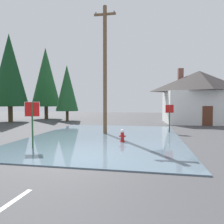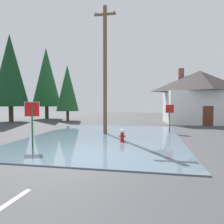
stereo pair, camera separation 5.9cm
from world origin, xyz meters
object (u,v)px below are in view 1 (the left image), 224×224
at_px(stop_sign_near, 32,115).
at_px(pine_tree_mid_left, 46,77).
at_px(utility_pole, 105,68).
at_px(stop_sign_far, 170,113).
at_px(pine_tree_tall_left, 67,88).
at_px(house, 199,96).
at_px(pine_tree_far_center, 9,70).
at_px(fire_hydrant, 122,136).

height_order(stop_sign_near, pine_tree_mid_left, pine_tree_mid_left).
bearing_deg(utility_pole, stop_sign_far, 18.85).
height_order(utility_pole, pine_tree_tall_left, utility_pole).
bearing_deg(pine_tree_tall_left, house, 0.56).
bearing_deg(stop_sign_near, pine_tree_mid_left, 116.24).
height_order(house, pine_tree_far_center, pine_tree_far_center).
distance_m(house, pine_tree_mid_left, 20.40).
relative_size(stop_sign_near, pine_tree_far_center, 0.23).
bearing_deg(pine_tree_tall_left, pine_tree_mid_left, 151.13).
height_order(pine_tree_mid_left, pine_tree_far_center, pine_tree_far_center).
relative_size(pine_tree_tall_left, pine_tree_far_center, 0.67).
bearing_deg(pine_tree_mid_left, house, -6.02).
bearing_deg(utility_pole, pine_tree_tall_left, 125.62).
relative_size(pine_tree_mid_left, pine_tree_far_center, 0.95).
xyz_separation_m(pine_tree_mid_left, pine_tree_far_center, (-2.08, -4.90, 0.29)).
relative_size(fire_hydrant, pine_tree_far_center, 0.07).
distance_m(fire_hydrant, stop_sign_far, 5.65).
distance_m(stop_sign_far, pine_tree_far_center, 19.60).
bearing_deg(pine_tree_far_center, pine_tree_tall_left, 22.92).
xyz_separation_m(house, pine_tree_far_center, (-22.17, -2.78, 3.13)).
bearing_deg(house, utility_pole, -130.97).
relative_size(fire_hydrant, house, 0.09).
distance_m(stop_sign_far, pine_tree_tall_left, 14.81).
bearing_deg(fire_hydrant, stop_sign_near, -149.44).
bearing_deg(fire_hydrant, utility_pole, 119.69).
bearing_deg(stop_sign_far, stop_sign_near, -136.00).
xyz_separation_m(utility_pole, pine_tree_mid_left, (-11.29, 12.27, 1.09)).
bearing_deg(utility_pole, pine_tree_far_center, 151.13).
height_order(fire_hydrant, utility_pole, utility_pole).
distance_m(stop_sign_near, pine_tree_far_center, 17.37).
relative_size(utility_pole, stop_sign_far, 4.27).
bearing_deg(utility_pole, house, 49.03).
xyz_separation_m(fire_hydrant, pine_tree_far_center, (-15.04, 10.32, 5.85)).
xyz_separation_m(fire_hydrant, pine_tree_tall_left, (-8.84, 12.94, 3.82)).
xyz_separation_m(stop_sign_near, pine_tree_mid_left, (-8.73, 17.72, 4.23)).
height_order(stop_sign_far, house, house).
bearing_deg(stop_sign_near, utility_pole, 64.91).
distance_m(fire_hydrant, pine_tree_tall_left, 16.13).
bearing_deg(pine_tree_tall_left, stop_sign_near, -73.39).
distance_m(stop_sign_near, house, 19.35).
bearing_deg(house, fire_hydrant, -118.56).
xyz_separation_m(utility_pole, pine_tree_far_center, (-13.36, 7.37, 1.38)).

